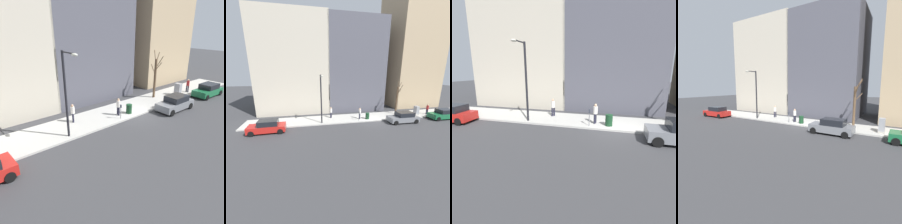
# 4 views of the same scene
# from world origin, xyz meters

# --- Properties ---
(ground_plane) EXTENTS (120.00, 120.00, 0.00)m
(ground_plane) POSITION_xyz_m (0.00, 0.00, 0.00)
(ground_plane) COLOR #38383A
(sidewalk) EXTENTS (4.00, 36.00, 0.15)m
(sidewalk) POSITION_xyz_m (2.00, 0.00, 0.07)
(sidewalk) COLOR #B2AFA8
(sidewalk) RESTS_ON ground
(parking_meter) EXTENTS (0.14, 0.10, 1.35)m
(parking_meter) POSITION_xyz_m (0.45, 2.12, 0.98)
(parking_meter) COLOR slate
(parking_meter) RESTS_ON sidewalk
(streetlamp) EXTENTS (1.97, 0.32, 6.50)m
(streetlamp) POSITION_xyz_m (0.28, 7.47, 4.02)
(streetlamp) COLOR black
(streetlamp) RESTS_ON sidewalk
(trash_bin) EXTENTS (0.56, 0.56, 0.90)m
(trash_bin) POSITION_xyz_m (0.90, 0.62, 0.60)
(trash_bin) COLOR #14381E
(trash_bin) RESTS_ON sidewalk
(pedestrian_midblock) EXTENTS (0.39, 0.36, 1.66)m
(pedestrian_midblock) POSITION_xyz_m (1.22, 1.74, 1.09)
(pedestrian_midblock) COLOR #1E1E2D
(pedestrian_midblock) RESTS_ON sidewalk
(pedestrian_far_corner) EXTENTS (0.36, 0.36, 1.66)m
(pedestrian_far_corner) POSITION_xyz_m (2.61, 5.85, 1.09)
(pedestrian_far_corner) COLOR #1E1E2D
(pedestrian_far_corner) RESTS_ON sidewalk
(office_block_center) EXTENTS (10.27, 10.27, 15.72)m
(office_block_center) POSITION_xyz_m (10.64, 0.56, 7.86)
(office_block_center) COLOR #4C4C56
(office_block_center) RESTS_ON ground
(office_tower_right) EXTENTS (11.68, 11.68, 15.90)m
(office_tower_right) POSITION_xyz_m (11.34, 11.36, 7.95)
(office_tower_right) COLOR #BCB29E
(office_tower_right) RESTS_ON ground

